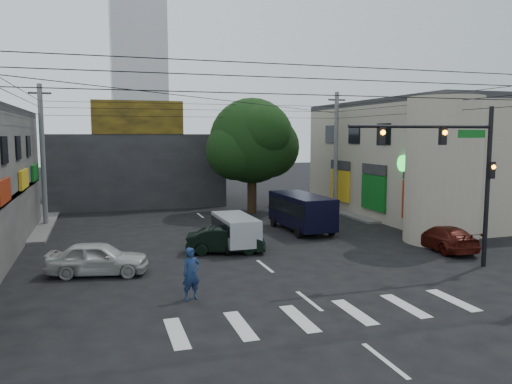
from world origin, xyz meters
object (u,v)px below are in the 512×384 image
utility_pole_far_right (336,152)px  maroon_sedan (444,238)px  street_tree (252,141)px  dark_sedan (226,240)px  traffic_gantry (458,161)px  utility_pole_far_left (43,156)px  white_compact (98,258)px  traffic_officer (191,274)px  navy_van (301,213)px  silver_minivan (235,232)px

utility_pole_far_right → maroon_sedan: size_ratio=2.04×
street_tree → dark_sedan: bearing=-112.9°
traffic_gantry → utility_pole_far_left: (-18.32, 17.00, -0.23)m
street_tree → maroon_sedan: street_tree is taller
utility_pole_far_left → maroon_sedan: bearing=-33.9°
maroon_sedan → dark_sedan: bearing=-8.9°
utility_pole_far_left → white_compact: size_ratio=2.06×
street_tree → traffic_officer: bearing=-113.4°
street_tree → traffic_gantry: bearing=-78.0°
street_tree → navy_van: bearing=-83.9°
street_tree → white_compact: (-11.23, -14.13, -4.76)m
white_compact → utility_pole_far_right: bearing=-41.5°
silver_minivan → navy_van: size_ratio=0.70×
traffic_gantry → dark_sedan: bearing=145.7°
traffic_gantry → utility_pole_far_right: 17.21m
street_tree → utility_pole_far_left: (-14.50, -1.00, -0.87)m
navy_van → traffic_officer: bearing=138.5°
traffic_gantry → maroon_sedan: bearing=57.9°
navy_van → traffic_officer: size_ratio=3.00×
dark_sedan → white_compact: 6.55m
utility_pole_far_right → dark_sedan: 16.40m
dark_sedan → silver_minivan: silver_minivan is taller
white_compact → maroon_sedan: 17.14m
traffic_gantry → traffic_officer: traffic_gantry is taller
maroon_sedan → silver_minivan: bearing=-14.5°
white_compact → navy_van: (12.05, 6.38, 0.41)m
utility_pole_far_left → maroon_sedan: (20.40, -13.69, -3.97)m
traffic_gantry → utility_pole_far_right: size_ratio=0.78×
white_compact → traffic_officer: 5.46m
white_compact → navy_van: 13.64m
street_tree → traffic_officer: street_tree is taller
silver_minivan → utility_pole_far_right: bearing=-47.9°
traffic_gantry → maroon_sedan: size_ratio=1.59×
maroon_sedan → traffic_officer: (-13.90, -3.84, 0.32)m
utility_pole_far_left → navy_van: (15.32, -6.75, -3.47)m
maroon_sedan → white_compact: bearing=3.3°
dark_sedan → silver_minivan: (0.73, 0.91, 0.20)m
traffic_officer → utility_pole_far_left: bearing=96.5°
navy_van → utility_pole_far_left: bearing=64.0°
traffic_officer → white_compact: bearing=112.5°
navy_van → traffic_officer: navy_van is taller
street_tree → maroon_sedan: (5.90, -14.69, -4.84)m
silver_minivan → navy_van: bearing=-58.1°
white_compact → silver_minivan: 7.57m
traffic_gantry → navy_van: 11.30m
utility_pole_far_left → street_tree: bearing=3.9°
traffic_officer → utility_pole_far_right: bearing=36.6°
traffic_gantry → dark_sedan: traffic_gantry is taller
maroon_sedan → street_tree: bearing=-63.0°
utility_pole_far_left → silver_minivan: 14.79m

